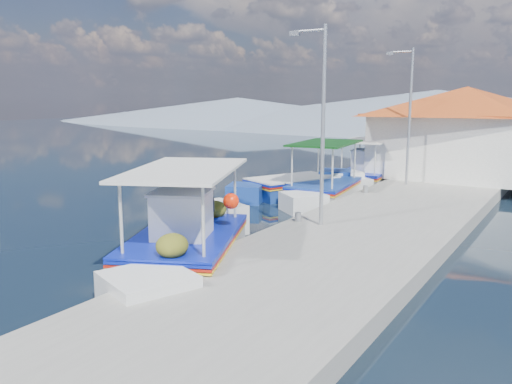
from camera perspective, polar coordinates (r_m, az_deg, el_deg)
The scene contains 10 objects.
ground at distance 17.55m, azimuth -9.69°, elevation -4.50°, with size 160.00×160.00×0.00m, color black.
quay at distance 19.83m, azimuth 15.34°, elevation -2.26°, with size 5.00×44.00×0.50m, color gray.
bollards at distance 19.76m, azimuth 8.93°, elevation -0.88°, with size 0.20×17.20×0.30m.
main_caique at distance 14.42m, azimuth -7.21°, elevation -5.43°, with size 4.79×7.93×2.86m.
caique_green_canopy at distance 23.14m, azimuth 7.49°, elevation 0.20°, with size 2.75×7.37×2.77m.
caique_blue_hull at distance 23.94m, azimuth 3.93°, elevation 0.43°, with size 3.93×6.51×1.27m.
caique_far at distance 27.65m, azimuth 11.83°, elevation 1.83°, with size 2.57×7.14×2.51m.
harbor_building at distance 28.13m, azimuth 21.58°, elevation 6.20°, with size 10.49×10.49×4.40m.
lamp_post_near at distance 16.14m, azimuth 6.96°, elevation 8.14°, with size 1.21×0.14×6.00m.
lamp_post_far at distance 24.58m, azimuth 16.06°, elevation 8.54°, with size 1.21×0.14×6.00m.
Camera 1 is at (11.39, -12.59, 4.44)m, focal length 37.10 mm.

